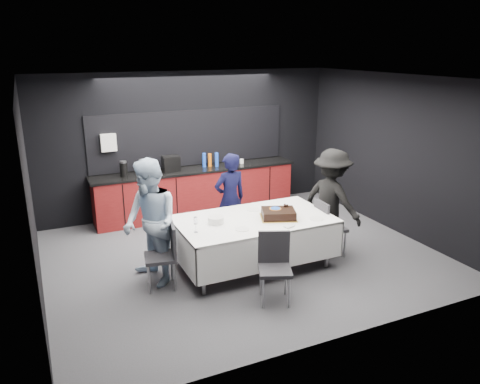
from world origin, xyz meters
The scene contains 18 objects.
ground centered at (0.00, 0.00, 0.00)m, with size 6.00×6.00×0.00m, color #47474C.
room_shell centered at (0.00, 0.00, 1.86)m, with size 6.04×5.04×2.82m.
kitchenette centered at (-0.02, 2.22, 0.54)m, with size 4.10×0.64×2.05m.
party_table centered at (0.00, -0.40, 0.64)m, with size 2.32×1.32×0.78m.
cake_assembly centered at (0.34, -0.54, 0.85)m, with size 0.64×0.59×0.17m.
plate_stack centered at (-0.59, -0.35, 0.83)m, with size 0.24×0.24×0.10m, color white.
loose_plate_near centered at (-0.35, -0.73, 0.78)m, with size 0.20×0.20×0.01m, color white.
loose_plate_right_a centered at (0.65, -0.33, 0.78)m, with size 0.21×0.21×0.01m, color white.
loose_plate_right_b centered at (0.84, -0.81, 0.78)m, with size 0.22×0.22×0.01m, color white.
loose_plate_far centered at (0.16, -0.06, 0.78)m, with size 0.22×0.22×0.01m, color white.
fork_pile centered at (0.30, -0.93, 0.79)m, with size 0.14×0.09×0.02m, color white.
champagne_flute centered at (-0.98, -0.56, 0.94)m, with size 0.06×0.06×0.22m.
chair_left centered at (-1.39, -0.47, 0.53)m, with size 0.49×0.49×0.92m.
chair_right centered at (1.23, -0.53, 0.53)m, with size 0.44×0.44×0.92m.
chair_near centered at (-0.18, -1.39, 0.53)m, with size 0.55×0.55×0.92m.
person_center centered at (0.02, 0.56, 0.79)m, with size 0.58×0.38×1.58m, color black.
person_left centered at (-1.53, -0.27, 0.90)m, with size 0.88×0.68×1.80m, color silver.
person_right centered at (1.45, -0.33, 0.84)m, with size 1.09×0.63×1.69m, color black.
Camera 1 is at (-2.92, -6.28, 3.24)m, focal length 35.00 mm.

